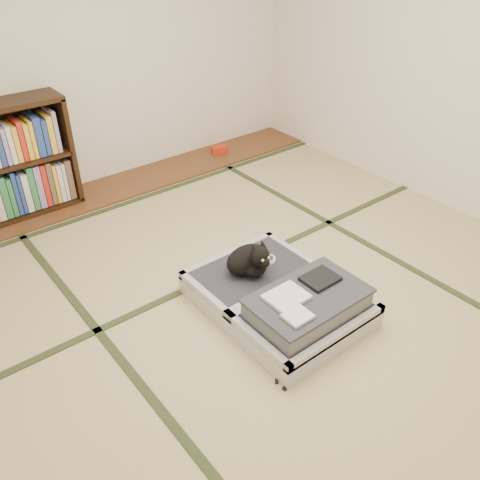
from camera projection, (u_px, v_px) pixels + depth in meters
floor at (267, 298)px, 3.30m from camera, size 4.50×4.50×0.00m
wood_strip at (123, 186)px, 4.60m from camera, size 4.00×0.50×0.02m
red_item at (219, 150)px, 5.17m from camera, size 0.17×0.14×0.07m
room_shell at (276, 68)px, 2.49m from camera, size 4.50×4.50×4.50m
tatami_borders at (222, 262)px, 3.62m from camera, size 4.00×4.50×0.01m
suitcase at (282, 299)px, 3.12m from camera, size 0.78×1.04×0.31m
cat at (250, 260)px, 3.22m from camera, size 0.35×0.35×0.28m
cable_coil at (268, 259)px, 3.38m from camera, size 0.11×0.11×0.03m
hanger at (299, 359)px, 2.84m from camera, size 0.46×0.28×0.01m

